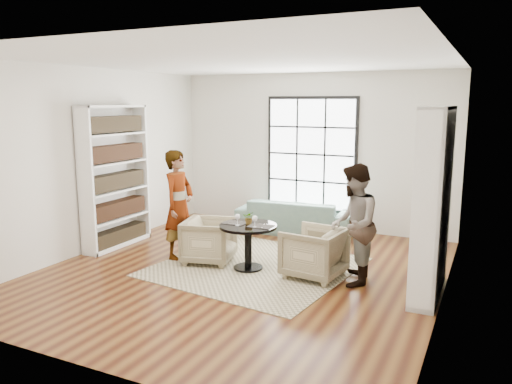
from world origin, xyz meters
The scene contains 16 objects.
ground centered at (0.00, 0.00, 0.00)m, with size 6.00×6.00×0.00m, color brown.
room_shell centered at (0.00, 0.54, 1.26)m, with size 6.00×6.01×6.00m.
rug centered at (0.10, 0.28, 0.01)m, with size 2.68×2.68×0.01m, color #BAAF8C.
pedestal_table centered at (0.04, 0.15, 0.49)m, with size 0.85×0.85×0.68m.
sofa centered at (-0.11, 2.45, 0.32)m, with size 2.16×0.85×0.63m, color slate.
armchair_left centered at (-0.65, 0.19, 0.34)m, with size 0.73×0.75×0.69m, color #BDB487.
armchair_right centered at (1.02, 0.25, 0.36)m, with size 0.77×0.79×0.72m, color #BBB786.
person_left centered at (-1.20, 0.19, 0.86)m, with size 0.63×0.41×1.72m, color gray.
person_right centered at (1.57, 0.25, 0.82)m, with size 0.80×0.62×1.65m, color gray.
placemat_left centered at (-0.19, 0.16, 0.68)m, with size 0.34×0.26×0.01m, color black.
placemat_right centered at (0.24, 0.15, 0.68)m, with size 0.34×0.26×0.01m, color black.
cutlery_left centered at (-0.19, 0.16, 0.69)m, with size 0.14×0.22×0.01m, color silver, non-canonical shape.
cutlery_right centered at (0.24, 0.15, 0.69)m, with size 0.14×0.22×0.01m, color silver, non-canonical shape.
wine_glass_left centered at (-0.09, 0.05, 0.80)m, with size 0.08×0.08×0.17m.
wine_glass_right centered at (0.19, 0.05, 0.80)m, with size 0.08×0.08×0.18m.
flower_centerpiece centered at (0.04, 0.19, 0.78)m, with size 0.18×0.15×0.20m, color gray.
Camera 1 is at (3.22, -6.19, 2.45)m, focal length 35.00 mm.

